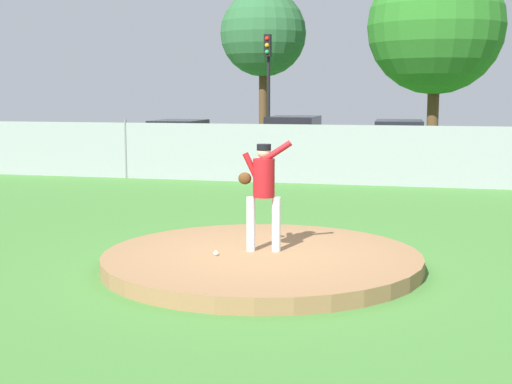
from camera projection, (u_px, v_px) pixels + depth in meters
ground_plane at (323, 206)px, 16.30m from camera, size 80.00×80.00×0.00m
asphalt_strip at (360, 169)px, 24.47m from camera, size 44.00×7.00×0.01m
pitchers_mound at (262, 260)px, 10.51m from camera, size 4.71×4.71×0.22m
pitcher_youth at (263, 185)px, 10.49m from camera, size 0.83×0.32×1.66m
baseball at (216, 253)px, 10.31m from camera, size 0.07×0.07×0.07m
chainlink_fence at (345, 155)px, 20.03m from camera, size 33.39×0.07×1.79m
parked_car_silver at (398, 146)px, 24.31m from camera, size 1.93×4.83×1.67m
parked_car_red at (293, 143)px, 25.23m from camera, size 1.91×4.44×1.77m
parked_car_champagne at (179, 144)px, 25.47m from camera, size 1.85×4.03×1.63m
traffic_cone_orange at (91, 152)px, 28.12m from camera, size 0.40×0.40×0.55m
traffic_light_near at (268, 73)px, 29.43m from camera, size 0.28×0.46×4.98m
tree_bushy_near at (263, 34)px, 32.91m from camera, size 3.98×3.98×7.34m
tree_tall_centre at (436, 26)px, 31.18m from camera, size 5.99×5.99×8.52m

